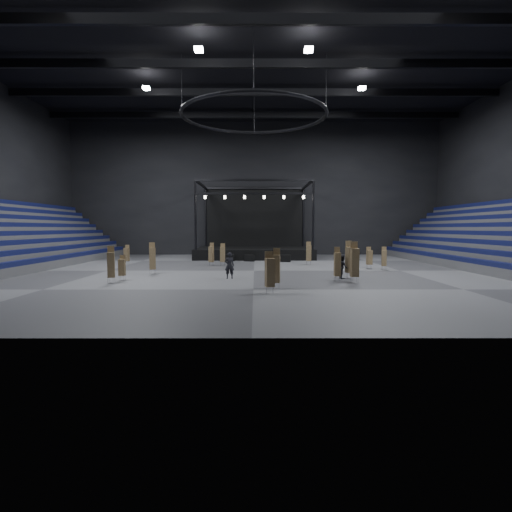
{
  "coord_description": "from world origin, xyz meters",
  "views": [
    {
      "loc": [
        0.13,
        -33.96,
        3.64
      ],
      "look_at": [
        0.17,
        -2.0,
        1.4
      ],
      "focal_mm": 28.0,
      "sensor_mm": 36.0,
      "label": 1
    }
  ],
  "objects_px": {
    "chair_stack_3": "(355,262)",
    "chair_stack_10": "(369,257)",
    "chair_stack_0": "(152,258)",
    "chair_stack_12": "(127,254)",
    "flight_case_right": "(285,258)",
    "chair_stack_11": "(276,268)",
    "stage": "(254,246)",
    "chair_stack_9": "(211,254)",
    "flight_case_left": "(229,258)",
    "crew_member": "(342,267)",
    "chair_stack_4": "(384,258)",
    "flight_case_mid": "(249,258)",
    "man_center": "(229,265)",
    "chair_stack_1": "(270,272)",
    "chair_stack_5": "(223,254)",
    "chair_stack_6": "(111,264)",
    "chair_stack_13": "(122,267)",
    "chair_stack_7": "(350,259)",
    "chair_stack_2": "(309,253)",
    "chair_stack_8": "(337,264)"
  },
  "relations": [
    {
      "from": "chair_stack_6",
      "to": "crew_member",
      "type": "distance_m",
      "value": 16.0
    },
    {
      "from": "flight_case_mid",
      "to": "chair_stack_3",
      "type": "distance_m",
      "value": 18.79
    },
    {
      "from": "chair_stack_0",
      "to": "chair_stack_10",
      "type": "relative_size",
      "value": 1.28
    },
    {
      "from": "flight_case_mid",
      "to": "man_center",
      "type": "distance_m",
      "value": 15.09
    },
    {
      "from": "chair_stack_3",
      "to": "chair_stack_6",
      "type": "xyz_separation_m",
      "value": [
        -16.15,
        -0.07,
        -0.15
      ]
    },
    {
      "from": "flight_case_right",
      "to": "chair_stack_11",
      "type": "distance_m",
      "value": 19.13
    },
    {
      "from": "chair_stack_2",
      "to": "chair_stack_5",
      "type": "xyz_separation_m",
      "value": [
        -8.46,
        -0.84,
        -0.07
      ]
    },
    {
      "from": "flight_case_left",
      "to": "flight_case_mid",
      "type": "distance_m",
      "value": 2.26
    },
    {
      "from": "stage",
      "to": "chair_stack_6",
      "type": "height_order",
      "value": "stage"
    },
    {
      "from": "chair_stack_3",
      "to": "chair_stack_11",
      "type": "distance_m",
      "value": 5.9
    },
    {
      "from": "flight_case_right",
      "to": "chair_stack_9",
      "type": "bearing_deg",
      "value": -151.0
    },
    {
      "from": "stage",
      "to": "chair_stack_13",
      "type": "bearing_deg",
      "value": -112.04
    },
    {
      "from": "chair_stack_4",
      "to": "chair_stack_10",
      "type": "height_order",
      "value": "chair_stack_4"
    },
    {
      "from": "stage",
      "to": "chair_stack_0",
      "type": "distance_m",
      "value": 20.45
    },
    {
      "from": "chair_stack_5",
      "to": "chair_stack_10",
      "type": "bearing_deg",
      "value": -10.24
    },
    {
      "from": "stage",
      "to": "chair_stack_13",
      "type": "xyz_separation_m",
      "value": [
        -9.16,
        -22.61,
        -0.5
      ]
    },
    {
      "from": "stage",
      "to": "chair_stack_5",
      "type": "distance_m",
      "value": 12.06
    },
    {
      "from": "chair_stack_4",
      "to": "chair_stack_13",
      "type": "relative_size",
      "value": 1.15
    },
    {
      "from": "chair_stack_6",
      "to": "chair_stack_13",
      "type": "xyz_separation_m",
      "value": [
        0.29,
        1.3,
        -0.31
      ]
    },
    {
      "from": "chair_stack_0",
      "to": "chair_stack_2",
      "type": "height_order",
      "value": "chair_stack_0"
    },
    {
      "from": "chair_stack_0",
      "to": "chair_stack_1",
      "type": "height_order",
      "value": "chair_stack_0"
    },
    {
      "from": "chair_stack_4",
      "to": "crew_member",
      "type": "distance_m",
      "value": 7.8
    },
    {
      "from": "chair_stack_8",
      "to": "chair_stack_12",
      "type": "bearing_deg",
      "value": 144.57
    },
    {
      "from": "chair_stack_0",
      "to": "chair_stack_8",
      "type": "bearing_deg",
      "value": -35.06
    },
    {
      "from": "chair_stack_10",
      "to": "chair_stack_12",
      "type": "relative_size",
      "value": 0.99
    },
    {
      "from": "chair_stack_4",
      "to": "chair_stack_10",
      "type": "bearing_deg",
      "value": 146.21
    },
    {
      "from": "crew_member",
      "to": "chair_stack_4",
      "type": "bearing_deg",
      "value": -46.2
    },
    {
      "from": "flight_case_left",
      "to": "chair_stack_3",
      "type": "xyz_separation_m",
      "value": [
        9.49,
        -17.49,
        1.02
      ]
    },
    {
      "from": "chair_stack_0",
      "to": "chair_stack_1",
      "type": "bearing_deg",
      "value": -64.93
    },
    {
      "from": "chair_stack_1",
      "to": "chair_stack_4",
      "type": "bearing_deg",
      "value": 35.49
    },
    {
      "from": "chair_stack_3",
      "to": "chair_stack_10",
      "type": "bearing_deg",
      "value": 66.29
    },
    {
      "from": "chair_stack_0",
      "to": "chair_stack_10",
      "type": "distance_m",
      "value": 18.86
    },
    {
      "from": "chair_stack_3",
      "to": "chair_stack_10",
      "type": "height_order",
      "value": "chair_stack_3"
    },
    {
      "from": "chair_stack_9",
      "to": "chair_stack_3",
      "type": "bearing_deg",
      "value": -30.69
    },
    {
      "from": "flight_case_mid",
      "to": "flight_case_right",
      "type": "height_order",
      "value": "flight_case_right"
    },
    {
      "from": "flight_case_left",
      "to": "flight_case_mid",
      "type": "xyz_separation_m",
      "value": [
        2.25,
        -0.19,
        -0.02
      ]
    },
    {
      "from": "chair_stack_12",
      "to": "chair_stack_8",
      "type": "bearing_deg",
      "value": -23.22
    },
    {
      "from": "chair_stack_0",
      "to": "chair_stack_12",
      "type": "distance_m",
      "value": 9.34
    },
    {
      "from": "flight_case_right",
      "to": "man_center",
      "type": "bearing_deg",
      "value": -109.68
    },
    {
      "from": "chair_stack_1",
      "to": "chair_stack_7",
      "type": "relative_size",
      "value": 0.86
    },
    {
      "from": "flight_case_left",
      "to": "man_center",
      "type": "height_order",
      "value": "man_center"
    },
    {
      "from": "chair_stack_1",
      "to": "chair_stack_6",
      "type": "xyz_separation_m",
      "value": [
        -10.35,
        4.31,
        0.03
      ]
    },
    {
      "from": "chair_stack_4",
      "to": "chair_stack_11",
      "type": "height_order",
      "value": "chair_stack_11"
    },
    {
      "from": "chair_stack_2",
      "to": "flight_case_left",
      "type": "bearing_deg",
      "value": 154.0
    },
    {
      "from": "chair_stack_1",
      "to": "crew_member",
      "type": "bearing_deg",
      "value": 35.29
    },
    {
      "from": "chair_stack_5",
      "to": "chair_stack_6",
      "type": "distance_m",
      "value": 13.82
    },
    {
      "from": "chair_stack_3",
      "to": "chair_stack_7",
      "type": "height_order",
      "value": "chair_stack_3"
    },
    {
      "from": "flight_case_mid",
      "to": "chair_stack_9",
      "type": "distance_m",
      "value": 6.23
    },
    {
      "from": "chair_stack_2",
      "to": "crew_member",
      "type": "height_order",
      "value": "chair_stack_2"
    },
    {
      "from": "chair_stack_5",
      "to": "chair_stack_9",
      "type": "bearing_deg",
      "value": 174.68
    }
  ]
}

